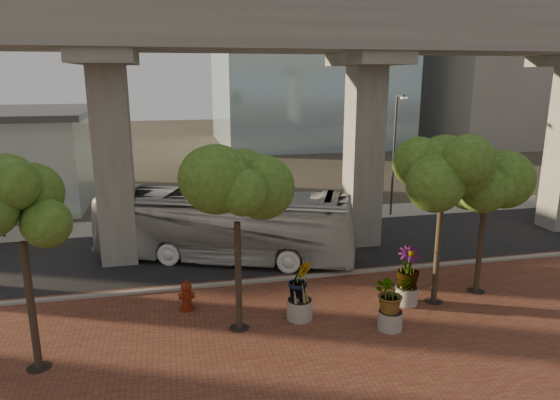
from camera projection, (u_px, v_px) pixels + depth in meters
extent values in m
plane|color=#312D24|center=(254.00, 266.00, 23.00)|extent=(160.00, 160.00, 0.00)
cube|color=brown|center=(298.00, 358.00, 15.42)|extent=(70.00, 13.00, 0.06)
cube|color=black|center=(247.00, 251.00, 24.88)|extent=(90.00, 8.00, 0.04)
cube|color=gray|center=(262.00, 281.00, 21.08)|extent=(70.00, 0.25, 0.16)
cube|color=gray|center=(233.00, 220.00, 30.09)|extent=(90.00, 3.00, 0.06)
cube|color=gray|center=(249.00, 27.00, 20.83)|extent=(72.00, 2.40, 1.80)
cube|color=gray|center=(238.00, 33.00, 23.86)|extent=(72.00, 2.40, 1.80)
cube|color=gray|center=(235.00, 5.00, 24.56)|extent=(72.00, 0.12, 1.00)
cube|color=gray|center=(503.00, 47.00, 62.26)|extent=(18.00, 16.00, 24.00)
imported|color=silver|center=(225.00, 225.00, 23.40)|extent=(12.33, 7.24, 3.39)
cylinder|color=maroon|center=(187.00, 308.00, 18.55)|extent=(0.52, 0.52, 0.12)
cylinder|color=maroon|center=(187.00, 298.00, 18.44)|extent=(0.35, 0.35, 0.85)
sphere|color=maroon|center=(186.00, 287.00, 18.34)|extent=(0.41, 0.41, 0.41)
cylinder|color=maroon|center=(186.00, 282.00, 18.29)|extent=(0.12, 0.12, 0.15)
cylinder|color=maroon|center=(187.00, 296.00, 18.42)|extent=(0.58, 0.23, 0.23)
cylinder|color=#9A978B|center=(390.00, 320.00, 17.08)|extent=(0.84, 0.84, 0.65)
imported|color=#315215|center=(392.00, 293.00, 16.83)|extent=(1.86, 1.86, 1.39)
cylinder|color=#AAA799|center=(406.00, 295.00, 19.00)|extent=(0.86, 0.86, 0.67)
imported|color=#315215|center=(408.00, 268.00, 18.72)|extent=(2.10, 2.10, 1.58)
cylinder|color=#AFA99E|center=(300.00, 309.00, 17.81)|extent=(0.92, 0.92, 0.71)
imported|color=#315215|center=(300.00, 280.00, 17.53)|extent=(2.04, 2.04, 1.53)
cylinder|color=#3F3124|center=(31.00, 307.00, 14.40)|extent=(0.22, 0.22, 3.95)
cylinder|color=black|center=(39.00, 367.00, 14.87)|extent=(0.70, 0.70, 0.01)
cylinder|color=#3F3124|center=(238.00, 277.00, 16.74)|extent=(0.22, 0.22, 3.81)
cylinder|color=black|center=(239.00, 328.00, 17.20)|extent=(0.70, 0.70, 0.01)
cylinder|color=#3F3124|center=(437.00, 253.00, 18.75)|extent=(0.22, 0.22, 3.95)
cylinder|color=black|center=(433.00, 301.00, 19.23)|extent=(0.70, 0.70, 0.01)
cylinder|color=#3F3124|center=(480.00, 251.00, 19.74)|extent=(0.22, 0.22, 3.45)
cylinder|color=black|center=(476.00, 291.00, 20.15)|extent=(0.70, 0.70, 0.01)
cylinder|color=#2F2E33|center=(394.00, 157.00, 30.38)|extent=(0.13, 0.13, 7.33)
cube|color=#2F2E33|center=(401.00, 96.00, 29.06)|extent=(0.14, 0.92, 0.14)
cube|color=silver|center=(404.00, 98.00, 28.65)|extent=(0.37, 0.18, 0.11)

